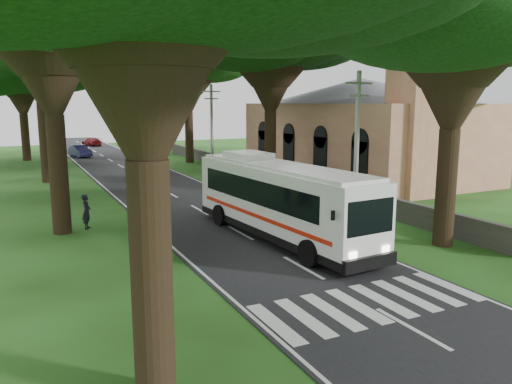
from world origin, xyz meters
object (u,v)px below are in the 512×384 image
pole_far (152,122)px  pedestrian (87,212)px  pole_near (357,149)px  distant_car_c (92,142)px  pole_mid (212,130)px  distant_car_b (80,151)px  church (361,121)px  coach_bus (279,199)px

pole_far → pedestrian: pole_far is taller
pole_far → pole_near: bearing=-90.0°
distant_car_c → pole_far: bearing=89.0°
pole_mid → distant_car_b: bearing=109.4°
pole_far → distant_car_b: bearing=159.4°
pole_near → church: bearing=51.5°
pole_near → pedestrian: size_ratio=4.43×
church → pole_near: bearing=-128.5°
pole_mid → pole_far: same height
pole_near → pole_mid: size_ratio=1.00×
pole_near → distant_car_b: (-8.10, 43.05, -3.44)m
pole_near → pedestrian: 14.19m
church → coach_bus: (-16.60, -15.30, -2.96)m
pole_near → pole_far: bearing=90.0°
pole_near → pedestrian: bearing=152.6°
coach_bus → distant_car_c: size_ratio=2.90×
pole_near → pole_far: 40.00m
distant_car_b → distant_car_c: bearing=64.9°
church → pole_far: bearing=116.8°
pedestrian → distant_car_c: bearing=10.0°
pole_mid → distant_car_b: 24.68m
pedestrian → distant_car_b: bearing=12.0°
distant_car_b → distant_car_c: distant_car_b is taller
pedestrian → pole_mid: bearing=-23.5°
pole_far → church: bearing=-63.2°
pole_near → pole_mid: 20.00m
pole_mid → pedestrian: pole_mid is taller
distant_car_b → coach_bus: bearing=-97.0°
distant_car_b → distant_car_c: size_ratio=1.01×
church → coach_bus: church is taller
pole_far → distant_car_c: bearing=103.2°
pole_far → distant_car_b: pole_far is taller
church → distant_car_c: (-16.83, 43.44, -4.26)m
pole_near → pole_far: (0.00, 40.00, 0.00)m
pole_far → distant_car_b: size_ratio=1.85×
church → distant_car_b: 34.54m
pole_mid → distant_car_b: size_ratio=1.85×
church → distant_car_c: church is taller
pole_near → coach_bus: size_ratio=0.64×
pole_far → coach_bus: size_ratio=0.64×
pole_far → distant_car_b: 9.32m
church → coach_bus: bearing=-137.3°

